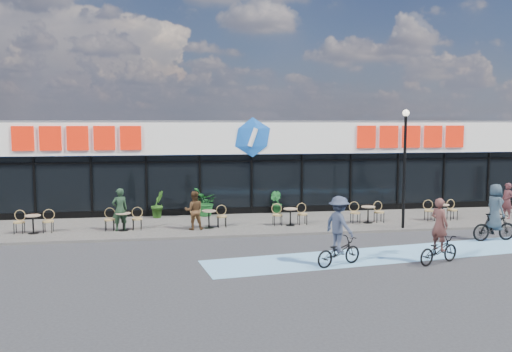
# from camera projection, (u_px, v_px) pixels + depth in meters

# --- Properties ---
(ground) EXTENTS (120.00, 120.00, 0.00)m
(ground) POSITION_uv_depth(u_px,v_px,m) (282.00, 248.00, 19.52)
(ground) COLOR #28282B
(ground) RESTS_ON ground
(sidewalk) EXTENTS (44.00, 5.00, 0.10)m
(sidewalk) POSITION_uv_depth(u_px,v_px,m) (260.00, 224.00, 23.93)
(sidewalk) COLOR #5B5750
(sidewalk) RESTS_ON ground
(bike_lane) EXTENTS (14.17, 4.13, 0.01)m
(bike_lane) POSITION_uv_depth(u_px,v_px,m) (404.00, 253.00, 18.69)
(bike_lane) COLOR #6CA4CD
(bike_lane) RESTS_ON ground
(building) EXTENTS (30.60, 6.57, 4.75)m
(building) POSITION_uv_depth(u_px,v_px,m) (243.00, 163.00, 29.03)
(building) COLOR black
(building) RESTS_ON ground
(lamp_post) EXTENTS (0.28, 0.28, 4.93)m
(lamp_post) POSITION_uv_depth(u_px,v_px,m) (405.00, 158.00, 22.39)
(lamp_post) COLOR black
(lamp_post) RESTS_ON sidewalk
(bistro_set_1) EXTENTS (1.54, 0.62, 0.90)m
(bistro_set_1) POSITION_uv_depth(u_px,v_px,m) (34.00, 222.00, 21.60)
(bistro_set_1) COLOR tan
(bistro_set_1) RESTS_ON sidewalk
(bistro_set_2) EXTENTS (1.54, 0.62, 0.90)m
(bistro_set_2) POSITION_uv_depth(u_px,v_px,m) (123.00, 219.00, 22.16)
(bistro_set_2) COLOR tan
(bistro_set_2) RESTS_ON sidewalk
(bistro_set_3) EXTENTS (1.54, 0.62, 0.90)m
(bistro_set_3) POSITION_uv_depth(u_px,v_px,m) (209.00, 217.00, 22.73)
(bistro_set_3) COLOR tan
(bistro_set_3) RESTS_ON sidewalk
(bistro_set_4) EXTENTS (1.54, 0.62, 0.90)m
(bistro_set_4) POSITION_uv_depth(u_px,v_px,m) (290.00, 215.00, 23.29)
(bistro_set_4) COLOR tan
(bistro_set_4) RESTS_ON sidewalk
(bistro_set_5) EXTENTS (1.54, 0.62, 0.90)m
(bistro_set_5) POSITION_uv_depth(u_px,v_px,m) (367.00, 212.00, 23.85)
(bistro_set_5) COLOR tan
(bistro_set_5) RESTS_ON sidewalk
(bistro_set_6) EXTENTS (1.54, 0.62, 0.90)m
(bistro_set_6) POSITION_uv_depth(u_px,v_px,m) (441.00, 210.00, 24.42)
(bistro_set_6) COLOR tan
(bistro_set_6) RESTS_ON sidewalk
(potted_plant_left) EXTENTS (0.74, 0.82, 1.24)m
(potted_plant_left) POSITION_uv_depth(u_px,v_px,m) (157.00, 204.00, 25.12)
(potted_plant_left) COLOR #234A15
(potted_plant_left) RESTS_ON sidewalk
(potted_plant_mid) EXTENTS (1.20, 1.34, 1.33)m
(potted_plant_mid) POSITION_uv_depth(u_px,v_px,m) (205.00, 202.00, 25.47)
(potted_plant_mid) COLOR #185420
(potted_plant_mid) RESTS_ON sidewalk
(potted_plant_right) EXTENTS (0.74, 0.76, 1.08)m
(potted_plant_right) POSITION_uv_depth(u_px,v_px,m) (276.00, 203.00, 26.22)
(potted_plant_right) COLOR #14481C
(potted_plant_right) RESTS_ON sidewalk
(patron_left) EXTENTS (0.74, 0.61, 1.75)m
(patron_left) POSITION_uv_depth(u_px,v_px,m) (120.00, 209.00, 22.03)
(patron_left) COLOR black
(patron_left) RESTS_ON sidewalk
(patron_right) EXTENTS (0.78, 0.61, 1.60)m
(patron_right) POSITION_uv_depth(u_px,v_px,m) (194.00, 210.00, 22.26)
(patron_right) COLOR #462E19
(patron_right) RESTS_ON sidewalk
(pedestrian_a) EXTENTS (0.52, 0.67, 1.64)m
(pedestrian_a) POSITION_uv_depth(u_px,v_px,m) (507.00, 201.00, 24.87)
(pedestrian_a) COLOR #4E282B
(pedestrian_a) RESTS_ON sidewalk
(cyclist_a) EXTENTS (1.81, 1.23, 2.13)m
(cyclist_a) POSITION_uv_depth(u_px,v_px,m) (439.00, 242.00, 17.25)
(cyclist_a) COLOR black
(cyclist_a) RESTS_ON ground
(cyclist_b) EXTENTS (1.80, 0.87, 2.19)m
(cyclist_b) POSITION_uv_depth(u_px,v_px,m) (495.00, 218.00, 20.56)
(cyclist_b) COLOR black
(cyclist_b) RESTS_ON ground
(cyclist_c) EXTENTS (1.81, 1.31, 2.22)m
(cyclist_c) POSITION_uv_depth(u_px,v_px,m) (339.00, 236.00, 16.99)
(cyclist_c) COLOR black
(cyclist_c) RESTS_ON ground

